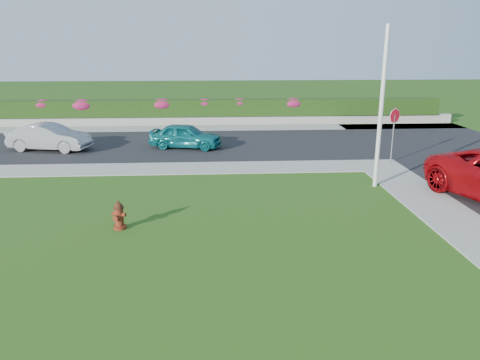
{
  "coord_description": "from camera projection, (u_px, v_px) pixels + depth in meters",
  "views": [
    {
      "loc": [
        -0.46,
        -10.99,
        5.3
      ],
      "look_at": [
        0.42,
        4.02,
        0.9
      ],
      "focal_mm": 35.0,
      "sensor_mm": 36.0,
      "label": 1
    }
  ],
  "objects": [
    {
      "name": "fire_hydrant",
      "position": [
        119.0,
        216.0,
        13.8
      ],
      "size": [
        0.45,
        0.43,
        0.87
      ],
      "rotation": [
        0.0,
        0.0,
        -0.36
      ],
      "color": "#561E0D",
      "rests_on": "ground"
    },
    {
      "name": "ground",
      "position": [
        233.0,
        257.0,
        12.04
      ],
      "size": [
        120.0,
        120.0,
        0.0
      ],
      "primitive_type": "plane",
      "color": "black",
      "rests_on": "ground"
    },
    {
      "name": "flower_clump_d",
      "position": [
        204.0,
        103.0,
        31.22
      ],
      "size": [
        1.19,
        0.76,
        0.59
      ],
      "primitive_type": "ellipsoid",
      "color": "#B41E5E",
      "rests_on": "hedge"
    },
    {
      "name": "flower_clump_f",
      "position": [
        293.0,
        103.0,
        31.57
      ],
      "size": [
        1.44,
        0.93,
        0.72
      ],
      "primitive_type": "ellipsoid",
      "color": "#B41E5E",
      "rests_on": "hedge"
    },
    {
      "name": "sedan_silver",
      "position": [
        49.0,
        137.0,
        23.78
      ],
      "size": [
        4.31,
        2.28,
        1.35
      ],
      "primitive_type": "imported",
      "rotation": [
        0.0,
        0.0,
        1.35
      ],
      "color": "#919398",
      "rests_on": "street_far"
    },
    {
      "name": "flower_clump_b",
      "position": [
        82.0,
        105.0,
        30.79
      ],
      "size": [
        1.57,
        1.01,
        0.79
      ],
      "primitive_type": "ellipsoid",
      "color": "#B41E5E",
      "rests_on": "hedge"
    },
    {
      "name": "flower_clump_e",
      "position": [
        240.0,
        103.0,
        31.35
      ],
      "size": [
        1.17,
        0.75,
        0.59
      ],
      "primitive_type": "ellipsoid",
      "color": "#B41E5E",
      "rests_on": "hedge"
    },
    {
      "name": "street_far",
      "position": [
        129.0,
        145.0,
        25.17
      ],
      "size": [
        26.0,
        8.0,
        0.04
      ],
      "primitive_type": "cube",
      "color": "black",
      "rests_on": "ground"
    },
    {
      "name": "retaining_wall",
      "position": [
        205.0,
        120.0,
        31.55
      ],
      "size": [
        34.0,
        0.4,
        0.6
      ],
      "primitive_type": "cube",
      "color": "gray",
      "rests_on": "ground"
    },
    {
      "name": "utility_pole",
      "position": [
        381.0,
        109.0,
        17.22
      ],
      "size": [
        0.16,
        0.16,
        5.97
      ],
      "primitive_type": "cylinder",
      "color": "silver",
      "rests_on": "ground"
    },
    {
      "name": "stop_sign",
      "position": [
        394.0,
        123.0,
        21.08
      ],
      "size": [
        0.61,
        0.35,
        2.51
      ],
      "rotation": [
        0.0,
        0.0,
        0.12
      ],
      "color": "slate",
      "rests_on": "ground"
    },
    {
      "name": "sedan_teal",
      "position": [
        186.0,
        136.0,
        24.34
      ],
      "size": [
        3.98,
        2.34,
        1.27
      ],
      "primitive_type": "imported",
      "rotation": [
        0.0,
        0.0,
        1.33
      ],
      "color": "#0E666B",
      "rests_on": "street_far"
    },
    {
      "name": "sidewalk_beyond",
      "position": [
        205.0,
        128.0,
        30.19
      ],
      "size": [
        34.0,
        2.0,
        0.04
      ],
      "primitive_type": "cube",
      "color": "gray",
      "rests_on": "ground"
    },
    {
      "name": "hedge",
      "position": [
        205.0,
        108.0,
        31.4
      ],
      "size": [
        32.0,
        0.9,
        1.1
      ],
      "primitive_type": "cube",
      "color": "black",
      "rests_on": "retaining_wall"
    },
    {
      "name": "sidewalk_far",
      "position": [
        86.0,
        170.0,
        20.33
      ],
      "size": [
        24.0,
        2.0,
        0.04
      ],
      "primitive_type": "cube",
      "color": "gray",
      "rests_on": "ground"
    },
    {
      "name": "flower_clump_c",
      "position": [
        162.0,
        104.0,
        31.08
      ],
      "size": [
        1.48,
        0.95,
        0.74
      ],
      "primitive_type": "ellipsoid",
      "color": "#B41E5E",
      "rests_on": "hedge"
    },
    {
      "name": "curb_corner",
      "position": [
        379.0,
        165.0,
        21.05
      ],
      "size": [
        2.0,
        2.0,
        0.04
      ],
      "primitive_type": "cube",
      "color": "gray",
      "rests_on": "ground"
    },
    {
      "name": "flower_clump_a",
      "position": [
        42.0,
        105.0,
        30.63
      ],
      "size": [
        1.27,
        0.81,
        0.63
      ],
      "primitive_type": "ellipsoid",
      "color": "#B41E5E",
      "rests_on": "hedge"
    }
  ]
}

